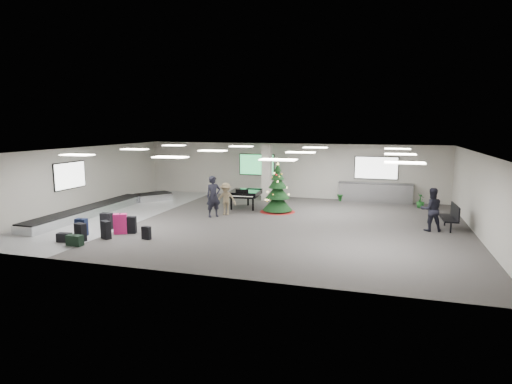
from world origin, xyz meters
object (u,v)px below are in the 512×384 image
(service_counter, at_px, (375,192))
(traveler_bench, at_px, (431,210))
(grand_piano, at_px, (245,193))
(traveler_a, at_px, (213,197))
(christmas_tree, at_px, (278,195))
(bench, at_px, (451,215))
(traveler_b, at_px, (226,199))
(pink_suitcase, at_px, (120,224))
(potted_plant_right, at_px, (421,201))
(baggage_carousel, at_px, (104,208))
(potted_plant_left, at_px, (341,193))

(service_counter, xyz_separation_m, traveler_bench, (2.33, -6.16, 0.34))
(grand_piano, bearing_deg, traveler_bench, -20.02)
(traveler_a, bearing_deg, grand_piano, 28.95)
(christmas_tree, distance_m, grand_piano, 1.93)
(grand_piano, relative_size, bench, 1.18)
(christmas_tree, relative_size, bench, 1.50)
(traveler_b, height_order, traveler_bench, traveler_bench)
(grand_piano, xyz_separation_m, traveler_bench, (8.78, -2.46, 0.12))
(service_counter, height_order, pink_suitcase, service_counter)
(service_counter, height_order, grand_piano, service_counter)
(traveler_a, relative_size, traveler_b, 1.25)
(christmas_tree, height_order, bench, christmas_tree)
(potted_plant_right, bearing_deg, traveler_b, -153.77)
(baggage_carousel, height_order, christmas_tree, christmas_tree)
(grand_piano, height_order, traveler_bench, traveler_bench)
(pink_suitcase, xyz_separation_m, traveler_a, (2.35, 4.00, 0.57))
(potted_plant_right, bearing_deg, traveler_bench, -89.95)
(christmas_tree, relative_size, traveler_a, 1.30)
(traveler_b, xyz_separation_m, potted_plant_left, (4.96, 5.39, -0.34))
(grand_piano, xyz_separation_m, traveler_a, (-0.73, -2.48, 0.21))
(grand_piano, bearing_deg, potted_plant_left, 33.26)
(pink_suitcase, bearing_deg, grand_piano, 39.48)
(baggage_carousel, height_order, potted_plant_right, potted_plant_right)
(traveler_a, relative_size, traveler_bench, 1.09)
(service_counter, distance_m, potted_plant_right, 2.55)
(christmas_tree, height_order, traveler_a, christmas_tree)
(service_counter, distance_m, bench, 6.47)
(christmas_tree, bearing_deg, traveler_bench, -15.99)
(grand_piano, relative_size, traveler_a, 1.02)
(grand_piano, distance_m, traveler_bench, 9.12)
(christmas_tree, distance_m, bench, 7.89)
(christmas_tree, relative_size, potted_plant_right, 3.36)
(grand_piano, bearing_deg, potted_plant_right, 12.47)
(potted_plant_right, bearing_deg, service_counter, 155.90)
(service_counter, relative_size, christmas_tree, 1.61)
(baggage_carousel, distance_m, traveler_b, 6.17)
(bench, xyz_separation_m, potted_plant_left, (-5.02, 5.49, -0.16))
(baggage_carousel, xyz_separation_m, traveler_b, (6.03, 1.19, 0.56))
(bench, height_order, traveler_a, traveler_a)
(pink_suitcase, relative_size, christmas_tree, 0.33)
(christmas_tree, xyz_separation_m, traveler_bench, (6.91, -1.98, 0.03))
(service_counter, xyz_separation_m, traveler_a, (-7.19, -6.18, 0.42))
(pink_suitcase, bearing_deg, traveler_a, 34.46)
(potted_plant_right, bearing_deg, traveler_a, -151.59)
(traveler_bench, bearing_deg, potted_plant_right, -100.34)
(baggage_carousel, bearing_deg, potted_plant_left, 30.93)
(potted_plant_right, bearing_deg, pink_suitcase, -142.38)
(bench, distance_m, potted_plant_right, 4.68)
(traveler_b, height_order, potted_plant_left, traveler_b)
(baggage_carousel, xyz_separation_m, pink_suitcase, (3.30, -3.45, 0.19))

